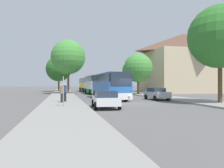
{
  "coord_description": "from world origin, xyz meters",
  "views": [
    {
      "loc": [
        -7.06,
        -20.95,
        1.95
      ],
      "look_at": [
        -0.07,
        9.79,
        1.93
      ],
      "focal_mm": 35.0,
      "sensor_mm": 36.0,
      "label": 1
    }
  ],
  "objects_px": {
    "parked_car_left_curb": "(106,99)",
    "tree_right_near": "(220,37)",
    "bus_front": "(109,86)",
    "bus_middle": "(94,84)",
    "tree_left_far": "(59,69)",
    "bus_rear": "(87,84)",
    "tree_right_mid": "(138,68)",
    "parked_car_right_near": "(157,94)",
    "tree_right_far": "(132,70)",
    "tree_left_near": "(68,57)",
    "pedestrian_waiting_near": "(62,93)",
    "pedestrian_waiting_far": "(65,92)",
    "bus_stop_sign": "(63,88)"
  },
  "relations": [
    {
      "from": "tree_right_near",
      "to": "tree_right_mid",
      "type": "relative_size",
      "value": 1.3
    },
    {
      "from": "bus_stop_sign",
      "to": "bus_rear",
      "type": "bearing_deg",
      "value": 80.98
    },
    {
      "from": "parked_car_left_curb",
      "to": "tree_right_mid",
      "type": "relative_size",
      "value": 0.58
    },
    {
      "from": "bus_front",
      "to": "pedestrian_waiting_near",
      "type": "height_order",
      "value": "bus_front"
    },
    {
      "from": "bus_rear",
      "to": "tree_right_far",
      "type": "bearing_deg",
      "value": -49.76
    },
    {
      "from": "tree_left_far",
      "to": "parked_car_left_curb",
      "type": "bearing_deg",
      "value": -83.71
    },
    {
      "from": "bus_stop_sign",
      "to": "pedestrian_waiting_near",
      "type": "bearing_deg",
      "value": 91.58
    },
    {
      "from": "pedestrian_waiting_far",
      "to": "tree_left_far",
      "type": "distance_m",
      "value": 33.6
    },
    {
      "from": "bus_front",
      "to": "tree_left_far",
      "type": "distance_m",
      "value": 29.68
    },
    {
      "from": "tree_left_far",
      "to": "tree_right_mid",
      "type": "xyz_separation_m",
      "value": [
        14.07,
        -19.24,
        -0.95
      ]
    },
    {
      "from": "parked_car_right_near",
      "to": "tree_left_near",
      "type": "relative_size",
      "value": 0.4
    },
    {
      "from": "tree_right_near",
      "to": "tree_right_mid",
      "type": "height_order",
      "value": "tree_right_near"
    },
    {
      "from": "bus_middle",
      "to": "bus_rear",
      "type": "distance_m",
      "value": 12.94
    },
    {
      "from": "parked_car_left_curb",
      "to": "tree_right_mid",
      "type": "xyz_separation_m",
      "value": [
        9.79,
        19.63,
        4.06
      ]
    },
    {
      "from": "parked_car_left_curb",
      "to": "tree_right_far",
      "type": "distance_m",
      "value": 30.67
    },
    {
      "from": "pedestrian_waiting_far",
      "to": "tree_right_far",
      "type": "xyz_separation_m",
      "value": [
        14.46,
        22.58,
        3.82
      ]
    },
    {
      "from": "bus_rear",
      "to": "pedestrian_waiting_far",
      "type": "bearing_deg",
      "value": -101.96
    },
    {
      "from": "bus_front",
      "to": "bus_middle",
      "type": "relative_size",
      "value": 1.05
    },
    {
      "from": "parked_car_left_curb",
      "to": "bus_stop_sign",
      "type": "relative_size",
      "value": 1.73
    },
    {
      "from": "bus_rear",
      "to": "tree_left_far",
      "type": "distance_m",
      "value": 7.97
    },
    {
      "from": "parked_car_left_curb",
      "to": "tree_right_near",
      "type": "distance_m",
      "value": 12.81
    },
    {
      "from": "parked_car_left_curb",
      "to": "tree_left_far",
      "type": "height_order",
      "value": "tree_left_far"
    },
    {
      "from": "tree_right_near",
      "to": "tree_right_mid",
      "type": "bearing_deg",
      "value": 94.94
    },
    {
      "from": "bus_middle",
      "to": "tree_right_near",
      "type": "distance_m",
      "value": 25.99
    },
    {
      "from": "pedestrian_waiting_far",
      "to": "bus_front",
      "type": "bearing_deg",
      "value": -115.13
    },
    {
      "from": "bus_middle",
      "to": "tree_right_far",
      "type": "relative_size",
      "value": 1.54
    },
    {
      "from": "bus_rear",
      "to": "tree_left_near",
      "type": "xyz_separation_m",
      "value": [
        -4.86,
        -12.35,
        5.3
      ]
    },
    {
      "from": "bus_rear",
      "to": "parked_car_left_curb",
      "type": "xyz_separation_m",
      "value": [
        -2.57,
        -37.87,
        -1.07
      ]
    },
    {
      "from": "bus_middle",
      "to": "parked_car_right_near",
      "type": "relative_size",
      "value": 2.55
    },
    {
      "from": "bus_middle",
      "to": "bus_rear",
      "type": "bearing_deg",
      "value": 88.76
    },
    {
      "from": "pedestrian_waiting_far",
      "to": "tree_left_near",
      "type": "distance_m",
      "value": 20.8
    },
    {
      "from": "tree_left_far",
      "to": "tree_right_near",
      "type": "distance_m",
      "value": 41.08
    },
    {
      "from": "bus_rear",
      "to": "parked_car_right_near",
      "type": "distance_m",
      "value": 30.88
    },
    {
      "from": "tree_right_mid",
      "to": "bus_middle",
      "type": "bearing_deg",
      "value": 143.64
    },
    {
      "from": "bus_middle",
      "to": "tree_right_mid",
      "type": "xyz_separation_m",
      "value": [
        7.19,
        -5.29,
        2.91
      ]
    },
    {
      "from": "parked_car_right_near",
      "to": "tree_left_near",
      "type": "xyz_separation_m",
      "value": [
        -10.09,
        18.07,
        6.32
      ]
    },
    {
      "from": "bus_front",
      "to": "tree_left_far",
      "type": "bearing_deg",
      "value": 101.55
    },
    {
      "from": "tree_right_near",
      "to": "pedestrian_waiting_near",
      "type": "bearing_deg",
      "value": 166.12
    },
    {
      "from": "pedestrian_waiting_near",
      "to": "tree_right_near",
      "type": "bearing_deg",
      "value": 86.1
    },
    {
      "from": "bus_rear",
      "to": "tree_left_far",
      "type": "xyz_separation_m",
      "value": [
        -6.85,
        1.01,
        3.94
      ]
    },
    {
      "from": "parked_car_left_curb",
      "to": "tree_right_near",
      "type": "height_order",
      "value": "tree_right_near"
    },
    {
      "from": "tree_left_near",
      "to": "tree_right_near",
      "type": "relative_size",
      "value": 1.09
    },
    {
      "from": "tree_right_near",
      "to": "tree_right_far",
      "type": "height_order",
      "value": "tree_right_near"
    },
    {
      "from": "bus_front",
      "to": "tree_left_near",
      "type": "distance_m",
      "value": 16.86
    },
    {
      "from": "tree_left_near",
      "to": "tree_right_near",
      "type": "bearing_deg",
      "value": -60.89
    },
    {
      "from": "bus_front",
      "to": "parked_car_left_curb",
      "type": "distance_m",
      "value": 10.59
    },
    {
      "from": "parked_car_right_near",
      "to": "tree_left_near",
      "type": "bearing_deg",
      "value": -63.45
    },
    {
      "from": "bus_rear",
      "to": "parked_car_left_curb",
      "type": "bearing_deg",
      "value": -95.8
    },
    {
      "from": "bus_middle",
      "to": "tree_left_near",
      "type": "bearing_deg",
      "value": 171.74
    },
    {
      "from": "parked_car_right_near",
      "to": "bus_stop_sign",
      "type": "relative_size",
      "value": 1.7
    }
  ]
}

